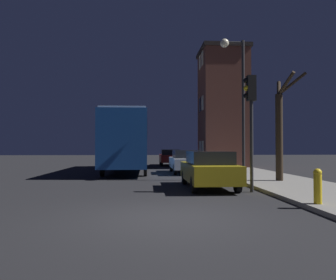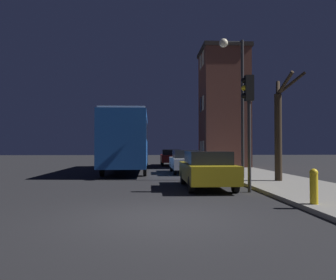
{
  "view_description": "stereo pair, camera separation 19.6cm",
  "coord_description": "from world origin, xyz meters",
  "px_view_note": "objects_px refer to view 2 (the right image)",
  "views": [
    {
      "loc": [
        -0.44,
        -7.36,
        1.57
      ],
      "look_at": [
        0.88,
        12.99,
        2.03
      ],
      "focal_mm": 35.0,
      "sensor_mm": 36.0,
      "label": 1
    },
    {
      "loc": [
        -0.25,
        -7.37,
        1.57
      ],
      "look_at": [
        0.88,
        12.99,
        2.03
      ],
      "focal_mm": 35.0,
      "sensor_mm": 36.0,
      "label": 2
    }
  ],
  "objects_px": {
    "streetlamp": "(236,84)",
    "car_far_lane": "(171,157)",
    "bus": "(128,138)",
    "traffic_light": "(248,108)",
    "car_near_lane": "(207,169)",
    "fire_hydrant": "(314,185)",
    "bare_tree": "(279,128)",
    "car_mid_lane": "(186,161)"
  },
  "relations": [
    {
      "from": "car_mid_lane",
      "to": "bus",
      "type": "bearing_deg",
      "value": 153.73
    },
    {
      "from": "car_mid_lane",
      "to": "bare_tree",
      "type": "bearing_deg",
      "value": -59.8
    },
    {
      "from": "car_mid_lane",
      "to": "car_far_lane",
      "type": "distance_m",
      "value": 8.67
    },
    {
      "from": "bus",
      "to": "bare_tree",
      "type": "bearing_deg",
      "value": -47.35
    },
    {
      "from": "car_mid_lane",
      "to": "traffic_light",
      "type": "bearing_deg",
      "value": -81.88
    },
    {
      "from": "traffic_light",
      "to": "car_mid_lane",
      "type": "bearing_deg",
      "value": 98.12
    },
    {
      "from": "bare_tree",
      "to": "car_far_lane",
      "type": "xyz_separation_m",
      "value": [
        -3.82,
        14.54,
        -1.67
      ]
    },
    {
      "from": "bus",
      "to": "car_near_lane",
      "type": "bearing_deg",
      "value": -68.53
    },
    {
      "from": "car_near_lane",
      "to": "fire_hydrant",
      "type": "relative_size",
      "value": 4.69
    },
    {
      "from": "fire_hydrant",
      "to": "traffic_light",
      "type": "bearing_deg",
      "value": 103.44
    },
    {
      "from": "bus",
      "to": "streetlamp",
      "type": "bearing_deg",
      "value": -49.14
    },
    {
      "from": "car_far_lane",
      "to": "fire_hydrant",
      "type": "bearing_deg",
      "value": -83.38
    },
    {
      "from": "streetlamp",
      "to": "car_mid_lane",
      "type": "relative_size",
      "value": 1.5
    },
    {
      "from": "traffic_light",
      "to": "car_near_lane",
      "type": "relative_size",
      "value": 0.97
    },
    {
      "from": "traffic_light",
      "to": "bare_tree",
      "type": "height_order",
      "value": "bare_tree"
    },
    {
      "from": "bare_tree",
      "to": "fire_hydrant",
      "type": "relative_size",
      "value": 5.23
    },
    {
      "from": "car_mid_lane",
      "to": "car_far_lane",
      "type": "bearing_deg",
      "value": 92.6
    },
    {
      "from": "fire_hydrant",
      "to": "bus",
      "type": "bearing_deg",
      "value": 112.62
    },
    {
      "from": "traffic_light",
      "to": "fire_hydrant",
      "type": "bearing_deg",
      "value": -76.56
    },
    {
      "from": "traffic_light",
      "to": "fire_hydrant",
      "type": "xyz_separation_m",
      "value": [
        0.74,
        -3.11,
        -2.36
      ]
    },
    {
      "from": "streetlamp",
      "to": "car_far_lane",
      "type": "xyz_separation_m",
      "value": [
        -2.24,
        13.22,
        -3.88
      ]
    },
    {
      "from": "streetlamp",
      "to": "car_mid_lane",
      "type": "distance_m",
      "value": 6.25
    },
    {
      "from": "bare_tree",
      "to": "fire_hydrant",
      "type": "distance_m",
      "value": 6.25
    },
    {
      "from": "car_mid_lane",
      "to": "fire_hydrant",
      "type": "height_order",
      "value": "car_mid_lane"
    },
    {
      "from": "bus",
      "to": "traffic_light",
      "type": "bearing_deg",
      "value": -64.83
    },
    {
      "from": "car_near_lane",
      "to": "car_far_lane",
      "type": "relative_size",
      "value": 1.09
    },
    {
      "from": "car_near_lane",
      "to": "car_far_lane",
      "type": "xyz_separation_m",
      "value": [
        -0.35,
        16.03,
        -0.01
      ]
    },
    {
      "from": "bare_tree",
      "to": "car_mid_lane",
      "type": "relative_size",
      "value": 1.07
    },
    {
      "from": "streetlamp",
      "to": "traffic_light",
      "type": "bearing_deg",
      "value": -98.83
    },
    {
      "from": "streetlamp",
      "to": "car_far_lane",
      "type": "distance_m",
      "value": 13.96
    },
    {
      "from": "car_near_lane",
      "to": "fire_hydrant",
      "type": "distance_m",
      "value": 4.77
    },
    {
      "from": "traffic_light",
      "to": "car_near_lane",
      "type": "bearing_deg",
      "value": 136.4
    },
    {
      "from": "fire_hydrant",
      "to": "car_near_lane",
      "type": "bearing_deg",
      "value": 114.99
    },
    {
      "from": "bus",
      "to": "car_near_lane",
      "type": "xyz_separation_m",
      "value": [
        3.61,
        -9.17,
        -1.42
      ]
    },
    {
      "from": "streetlamp",
      "to": "car_far_lane",
      "type": "height_order",
      "value": "streetlamp"
    },
    {
      "from": "traffic_light",
      "to": "fire_hydrant",
      "type": "distance_m",
      "value": 3.97
    },
    {
      "from": "bus",
      "to": "fire_hydrant",
      "type": "bearing_deg",
      "value": -67.38
    },
    {
      "from": "car_near_lane",
      "to": "car_far_lane",
      "type": "distance_m",
      "value": 16.03
    },
    {
      "from": "bare_tree",
      "to": "bus",
      "type": "xyz_separation_m",
      "value": [
        -7.08,
        7.68,
        -0.24
      ]
    },
    {
      "from": "car_far_lane",
      "to": "streetlamp",
      "type": "bearing_deg",
      "value": -80.37
    },
    {
      "from": "fire_hydrant",
      "to": "streetlamp",
      "type": "bearing_deg",
      "value": 90.96
    },
    {
      "from": "car_mid_lane",
      "to": "fire_hydrant",
      "type": "xyz_separation_m",
      "value": [
        1.97,
        -11.69,
        -0.15
      ]
    }
  ]
}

